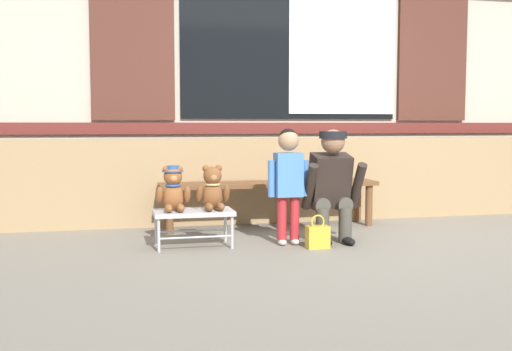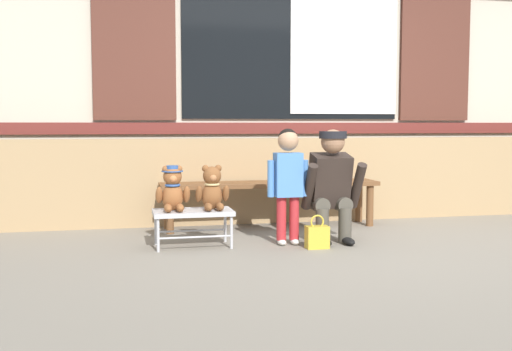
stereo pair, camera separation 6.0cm
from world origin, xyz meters
name	(u,v)px [view 2 (the right image)]	position (x,y,z in m)	size (l,w,h in m)	color
ground_plane	(353,247)	(0.00, 0.00, 0.00)	(60.00, 60.00, 0.00)	gray
brick_low_wall	(303,179)	(0.00, 1.43, 0.42)	(7.86, 0.25, 0.85)	tan
shop_facade	(290,44)	(0.00, 1.94, 1.87)	(8.02, 0.26, 3.75)	beige
wooden_bench_long	(270,189)	(-0.44, 1.06, 0.37)	(2.10, 0.40, 0.44)	brown
small_display_bench	(193,214)	(-1.27, 0.28, 0.27)	(0.64, 0.36, 0.30)	#BCBCC1
teddy_bear_with_hat	(173,189)	(-1.43, 0.28, 0.47)	(0.28, 0.27, 0.36)	#93562D
teddy_bear_plain	(212,189)	(-1.11, 0.28, 0.46)	(0.28, 0.26, 0.36)	brown
child_standing	(288,173)	(-0.50, 0.20, 0.59)	(0.35, 0.18, 0.96)	#B7282D
adult_crouching	(332,185)	(-0.11, 0.24, 0.48)	(0.50, 0.49, 0.95)	#4C473D
handbag_on_ground	(317,237)	(-0.31, 0.00, 0.10)	(0.18, 0.11, 0.27)	gold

